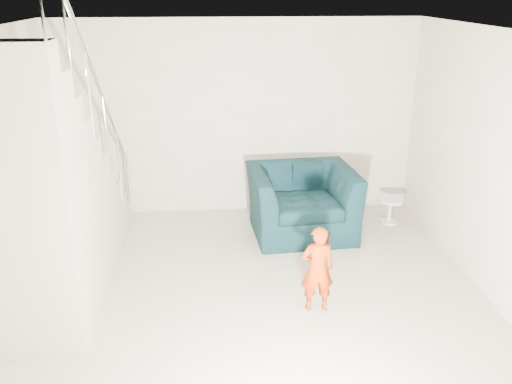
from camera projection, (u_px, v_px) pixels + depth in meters
The scene contains 10 objects.
floor at pixel (251, 314), 5.42m from camera, with size 5.50×5.50×0.00m, color gray.
ceiling at pixel (250, 35), 4.46m from camera, with size 5.50×5.50×0.00m, color silver.
back_wall at pixel (236, 119), 7.50m from camera, with size 5.00×5.00×0.00m, color #A79D88.
armchair at pixel (302, 202), 7.08m from camera, with size 1.34×1.17×0.87m, color black.
toddler at pixel (317, 269), 5.35m from camera, with size 0.33×0.22×0.91m, color #A11E05.
side_table at pixel (390, 206), 7.44m from camera, with size 0.35×0.35×0.35m.
staircase at pixel (49, 212), 5.44m from camera, with size 1.02×3.03×3.62m.
cushion at pixel (306, 176), 7.31m from camera, with size 0.39×0.11×0.37m, color black.
throw at pixel (261, 193), 7.06m from camera, with size 0.04×0.44×0.49m, color black.
phone at pixel (329, 239), 5.21m from camera, with size 0.02×0.05×0.10m, color black.
Camera 1 is at (-0.32, -4.61, 3.07)m, focal length 38.00 mm.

